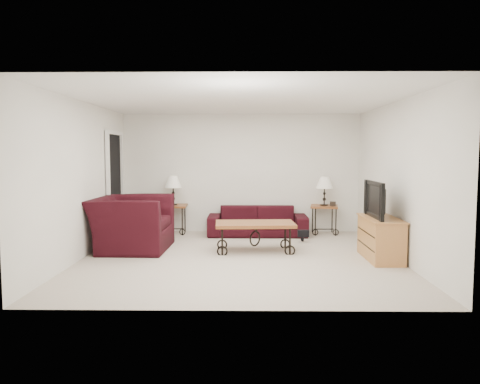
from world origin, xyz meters
The scene contains 20 objects.
ground centered at (0.00, 0.00, 0.00)m, with size 5.00×5.00×0.00m, color #B9AB9E.
wall_back centered at (0.00, 2.50, 1.25)m, with size 5.00×0.02×2.50m, color white.
wall_front centered at (0.00, -2.50, 1.25)m, with size 5.00×0.02×2.50m, color white.
wall_left centered at (-2.50, 0.00, 1.25)m, with size 0.02×5.00×2.50m, color white.
wall_right centered at (2.50, 0.00, 1.25)m, with size 0.02×5.00×2.50m, color white.
ceiling centered at (0.00, 0.00, 2.50)m, with size 5.00×5.00×0.00m, color white.
doorway centered at (-2.47, 1.65, 1.02)m, with size 0.08×0.94×2.04m, color black.
sofa centered at (0.34, 2.02, 0.29)m, with size 2.01×0.78×0.59m, color black.
side_table_left centered at (-1.41, 2.20, 0.30)m, with size 0.55×0.55×0.60m, color brown.
side_table_right centered at (1.72, 2.20, 0.30)m, with size 0.55×0.55×0.60m, color brown.
lamp_left centered at (-1.41, 2.20, 0.90)m, with size 0.34×0.34×0.60m, color black, non-canonical shape.
lamp_right centered at (1.72, 2.20, 0.89)m, with size 0.34×0.34×0.60m, color black, non-canonical shape.
photo_frame_left centered at (-1.56, 2.05, 0.65)m, with size 0.12×0.02×0.10m, color black.
photo_frame_right centered at (1.87, 2.05, 0.65)m, with size 0.12×0.02×0.10m, color black.
coffee_table centered at (0.26, 0.47, 0.25)m, with size 1.33×0.72×0.50m, color brown.
armchair centered at (-1.88, 0.60, 0.46)m, with size 1.42×1.24×0.92m, color black.
throw_pillow centered at (-1.72, 0.55, 0.52)m, with size 0.42×0.11×0.42m, color orange.
tv_stand centered at (2.23, -0.08, 0.33)m, with size 0.46×1.11×0.66m, color #BB7445.
television centered at (2.21, -0.08, 0.95)m, with size 0.99×0.13×0.57m, color black.
backpack centered at (1.18, 1.36, 0.21)m, with size 0.33×0.25×0.42m, color black.
Camera 1 is at (0.12, -7.25, 1.67)m, focal length 34.33 mm.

